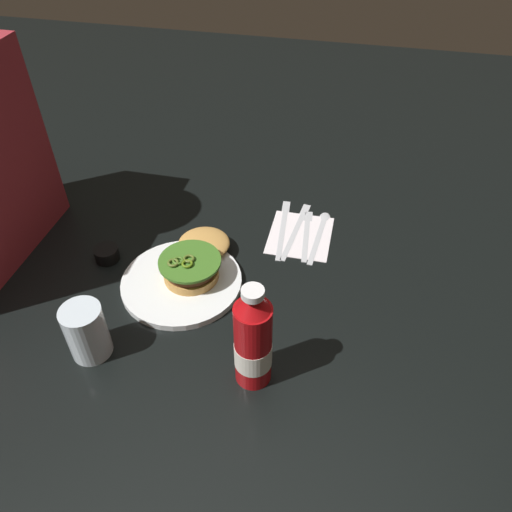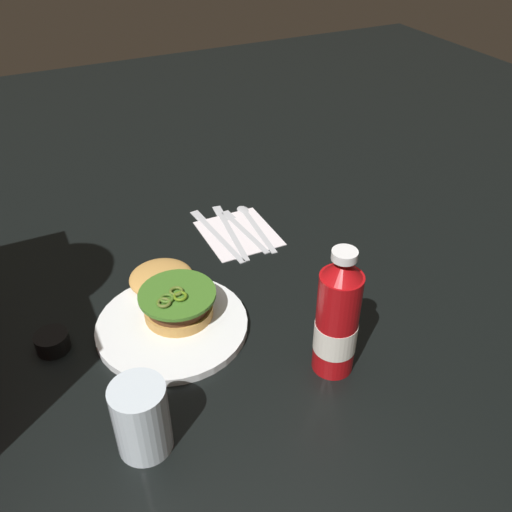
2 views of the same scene
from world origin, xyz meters
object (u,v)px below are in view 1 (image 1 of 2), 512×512
dinner_plate (182,282)px  water_glass (86,332)px  condiment_cup (107,254)px  steak_knife (297,226)px  ketchup_bottle (253,342)px  napkin (300,235)px  butter_knife (283,224)px  burger_sandwich (196,259)px  spoon_utensil (321,229)px  fork_utensil (307,230)px

dinner_plate → water_glass: size_ratio=2.29×
condiment_cup → steak_knife: 0.43m
ketchup_bottle → napkin: ketchup_bottle is taller
napkin → butter_knife: size_ratio=0.72×
burger_sandwich → steak_knife: size_ratio=0.98×
dinner_plate → steak_knife: size_ratio=1.15×
ketchup_bottle → spoon_utensil: bearing=-8.8°
fork_utensil → spoon_utensil: bearing=-70.8°
dinner_plate → ketchup_bottle: size_ratio=1.15×
burger_sandwich → ketchup_bottle: ketchup_bottle is taller
steak_knife → ketchup_bottle: bearing=178.7°
dinner_plate → butter_knife: size_ratio=1.13×
dinner_plate → fork_utensil: dinner_plate is taller
burger_sandwich → spoon_utensil: 0.31m
water_glass → steak_knife: 0.53m
burger_sandwich → ketchup_bottle: size_ratio=0.98×
napkin → steak_knife: 0.03m
water_glass → steak_knife: (0.43, -0.30, -0.05)m
dinner_plate → condiment_cup: size_ratio=4.69×
burger_sandwich → napkin: burger_sandwich is taller
dinner_plate → spoon_utensil: dinner_plate is taller
napkin → spoon_utensil: bearing=-56.2°
burger_sandwich → spoon_utensil: (0.19, -0.24, -0.03)m
ketchup_bottle → butter_knife: bearing=3.2°
spoon_utensil → butter_knife: bearing=91.6°
steak_knife → burger_sandwich: bearing=135.6°
condiment_cup → fork_utensil: bearing=-65.2°
dinner_plate → butter_knife: dinner_plate is taller
dinner_plate → spoon_utensil: bearing=-47.2°
dinner_plate → spoon_utensil: 0.35m
burger_sandwich → fork_utensil: size_ratio=1.16×
water_glass → napkin: bearing=-38.1°
condiment_cup → butter_knife: 0.40m
butter_knife → condiment_cup: bearing=119.3°
spoon_utensil → fork_utensil: bearing=109.2°
steak_knife → condiment_cup: bearing=117.1°
dinner_plate → water_glass: water_glass is taller
dinner_plate → burger_sandwich: size_ratio=1.18×
burger_sandwich → steak_knife: 0.27m
dinner_plate → condiment_cup: 0.19m
ketchup_bottle → butter_knife: 0.43m
dinner_plate → water_glass: (-0.19, 0.10, 0.05)m
ketchup_bottle → steak_knife: 0.43m
ketchup_bottle → spoon_utensil: (0.42, -0.06, -0.09)m
fork_utensil → steak_knife: bearing=70.4°
dinner_plate → butter_knife: bearing=-35.6°
dinner_plate → ketchup_bottle: bearing=-133.5°
dinner_plate → steak_knife: 0.31m
ketchup_bottle → condiment_cup: (0.22, 0.37, -0.08)m
condiment_cup → steak_knife: bearing=-62.9°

